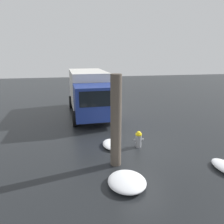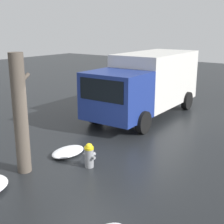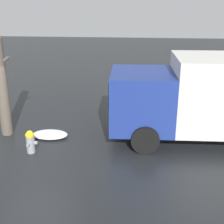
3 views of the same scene
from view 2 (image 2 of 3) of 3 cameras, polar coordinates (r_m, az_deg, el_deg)
ground_plane at (r=9.53m, az=-4.16°, el=-9.96°), size 60.00×60.00×0.00m
fire_hydrant at (r=9.38m, az=-4.19°, el=-7.83°), size 0.38×0.47×0.75m
tree_trunk at (r=9.01m, az=-16.41°, el=-0.41°), size 0.61×0.40×3.42m
delivery_truck at (r=14.68m, az=6.46°, el=5.43°), size 6.96×2.84×2.88m
snow_pile_curbside at (r=10.42m, az=-8.06°, el=-7.19°), size 1.24×0.80×0.20m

